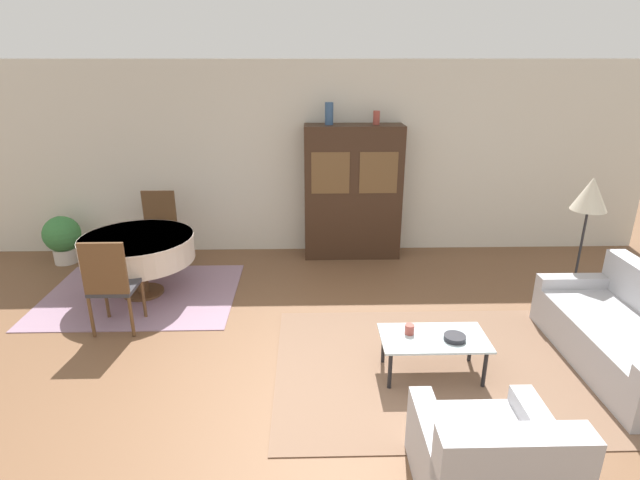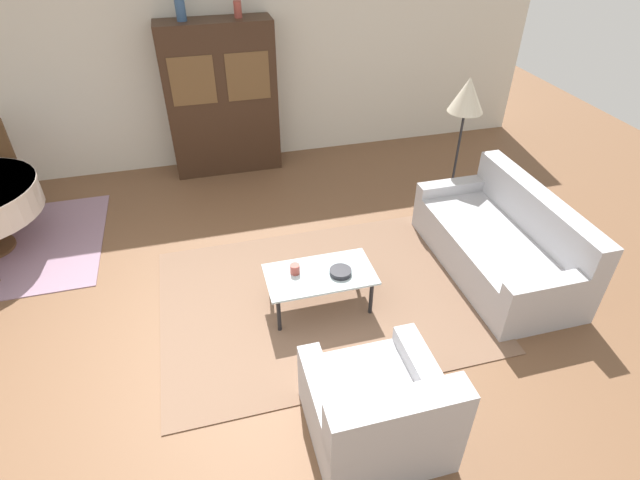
{
  "view_description": "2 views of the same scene",
  "coord_description": "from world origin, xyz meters",
  "px_view_note": "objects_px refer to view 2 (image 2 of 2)",
  "views": [
    {
      "loc": [
        0.08,
        -3.41,
        2.73
      ],
      "look_at": [
        0.2,
        1.4,
        0.95
      ],
      "focal_mm": 28.0,
      "sensor_mm": 36.0,
      "label": 1
    },
    {
      "loc": [
        0.33,
        -2.81,
        3.17
      ],
      "look_at": [
        1.19,
        0.4,
        0.75
      ],
      "focal_mm": 28.0,
      "sensor_mm": 36.0,
      "label": 2
    }
  ],
  "objects_px": {
    "floor_lamp": "(467,100)",
    "cup": "(295,269)",
    "couch": "(502,244)",
    "armchair": "(378,412)",
    "coffee_table": "(320,277)",
    "bowl": "(341,272)",
    "display_cabinet": "(222,99)",
    "vase_tall": "(180,7)",
    "vase_short": "(238,9)"
  },
  "relations": [
    {
      "from": "vase_tall",
      "to": "vase_short",
      "type": "xyz_separation_m",
      "value": [
        0.63,
        0.0,
        -0.05
      ]
    },
    {
      "from": "cup",
      "to": "display_cabinet",
      "type": "bearing_deg",
      "value": 95.35
    },
    {
      "from": "display_cabinet",
      "to": "vase_tall",
      "type": "distance_m",
      "value": 1.13
    },
    {
      "from": "couch",
      "to": "bowl",
      "type": "height_order",
      "value": "couch"
    },
    {
      "from": "display_cabinet",
      "to": "vase_short",
      "type": "distance_m",
      "value": 1.07
    },
    {
      "from": "display_cabinet",
      "to": "bowl",
      "type": "xyz_separation_m",
      "value": [
        0.65,
        -3.01,
        -0.52
      ]
    },
    {
      "from": "coffee_table",
      "to": "vase_short",
      "type": "bearing_deg",
      "value": 93.53
    },
    {
      "from": "coffee_table",
      "to": "vase_short",
      "type": "relative_size",
      "value": 5.22
    },
    {
      "from": "vase_tall",
      "to": "cup",
      "type": "bearing_deg",
      "value": -78.15
    },
    {
      "from": "vase_tall",
      "to": "coffee_table",
      "type": "bearing_deg",
      "value": -74.59
    },
    {
      "from": "armchair",
      "to": "vase_tall",
      "type": "distance_m",
      "value": 4.73
    },
    {
      "from": "coffee_table",
      "to": "bowl",
      "type": "height_order",
      "value": "bowl"
    },
    {
      "from": "coffee_table",
      "to": "display_cabinet",
      "type": "xyz_separation_m",
      "value": [
        -0.48,
        2.96,
        0.59
      ]
    },
    {
      "from": "armchair",
      "to": "display_cabinet",
      "type": "relative_size",
      "value": 0.47
    },
    {
      "from": "display_cabinet",
      "to": "bowl",
      "type": "height_order",
      "value": "display_cabinet"
    },
    {
      "from": "floor_lamp",
      "to": "cup",
      "type": "relative_size",
      "value": 16.98
    },
    {
      "from": "coffee_table",
      "to": "cup",
      "type": "relative_size",
      "value": 10.57
    },
    {
      "from": "display_cabinet",
      "to": "vase_tall",
      "type": "xyz_separation_m",
      "value": [
        -0.34,
        0.0,
        1.08
      ]
    },
    {
      "from": "vase_tall",
      "to": "vase_short",
      "type": "height_order",
      "value": "vase_tall"
    },
    {
      "from": "display_cabinet",
      "to": "cup",
      "type": "xyz_separation_m",
      "value": [
        0.27,
        -2.89,
        -0.5
      ]
    },
    {
      "from": "coffee_table",
      "to": "vase_tall",
      "type": "relative_size",
      "value": 3.25
    },
    {
      "from": "floor_lamp",
      "to": "bowl",
      "type": "bearing_deg",
      "value": -142.29
    },
    {
      "from": "couch",
      "to": "vase_short",
      "type": "relative_size",
      "value": 10.15
    },
    {
      "from": "display_cabinet",
      "to": "cup",
      "type": "relative_size",
      "value": 20.92
    },
    {
      "from": "armchair",
      "to": "bowl",
      "type": "bearing_deg",
      "value": 84.26
    },
    {
      "from": "vase_short",
      "to": "coffee_table",
      "type": "bearing_deg",
      "value": -86.47
    },
    {
      "from": "display_cabinet",
      "to": "vase_short",
      "type": "relative_size",
      "value": 10.33
    },
    {
      "from": "bowl",
      "to": "vase_tall",
      "type": "relative_size",
      "value": 0.66
    },
    {
      "from": "coffee_table",
      "to": "vase_short",
      "type": "xyz_separation_m",
      "value": [
        -0.18,
        2.96,
        1.61
      ]
    },
    {
      "from": "armchair",
      "to": "floor_lamp",
      "type": "xyz_separation_m",
      "value": [
        1.92,
        2.7,
        0.99
      ]
    },
    {
      "from": "couch",
      "to": "bowl",
      "type": "bearing_deg",
      "value": 95.11
    },
    {
      "from": "coffee_table",
      "to": "bowl",
      "type": "bearing_deg",
      "value": -16.82
    },
    {
      "from": "coffee_table",
      "to": "display_cabinet",
      "type": "bearing_deg",
      "value": 99.19
    },
    {
      "from": "cup",
      "to": "vase_short",
      "type": "height_order",
      "value": "vase_short"
    },
    {
      "from": "armchair",
      "to": "vase_short",
      "type": "relative_size",
      "value": 4.87
    },
    {
      "from": "coffee_table",
      "to": "display_cabinet",
      "type": "relative_size",
      "value": 0.51
    },
    {
      "from": "coffee_table",
      "to": "cup",
      "type": "height_order",
      "value": "cup"
    },
    {
      "from": "armchair",
      "to": "vase_tall",
      "type": "relative_size",
      "value": 3.03
    },
    {
      "from": "vase_short",
      "to": "bowl",
      "type": "bearing_deg",
      "value": -83.32
    },
    {
      "from": "cup",
      "to": "armchair",
      "type": "bearing_deg",
      "value": -80.29
    },
    {
      "from": "vase_short",
      "to": "armchair",
      "type": "bearing_deg",
      "value": -87.09
    },
    {
      "from": "cup",
      "to": "bowl",
      "type": "relative_size",
      "value": 0.47
    },
    {
      "from": "bowl",
      "to": "vase_short",
      "type": "distance_m",
      "value": 3.4
    },
    {
      "from": "couch",
      "to": "armchair",
      "type": "bearing_deg",
      "value": 128.93
    },
    {
      "from": "armchair",
      "to": "display_cabinet",
      "type": "bearing_deg",
      "value": 96.8
    },
    {
      "from": "floor_lamp",
      "to": "vase_short",
      "type": "xyz_separation_m",
      "value": [
        -2.14,
        1.63,
        0.68
      ]
    },
    {
      "from": "couch",
      "to": "floor_lamp",
      "type": "distance_m",
      "value": 1.58
    },
    {
      "from": "cup",
      "to": "vase_short",
      "type": "distance_m",
      "value": 3.27
    },
    {
      "from": "couch",
      "to": "vase_short",
      "type": "distance_m",
      "value": 3.89
    },
    {
      "from": "armchair",
      "to": "bowl",
      "type": "distance_m",
      "value": 1.33
    }
  ]
}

